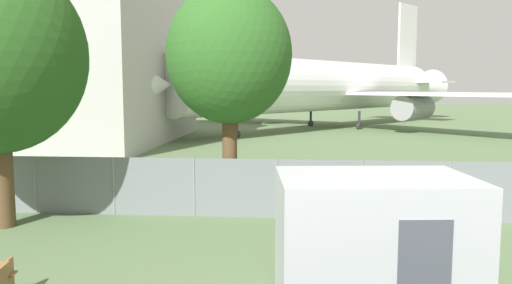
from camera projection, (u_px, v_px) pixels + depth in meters
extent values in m
cube|color=#B2B2AD|center=(10.00, 46.00, 36.93)|extent=(23.89, 19.29, 13.99)
cylinder|color=gray|center=(35.00, 185.00, 15.75)|extent=(0.07, 0.07, 1.81)
cylinder|color=gray|center=(114.00, 186.00, 15.54)|extent=(0.07, 0.07, 1.81)
cylinder|color=gray|center=(194.00, 187.00, 15.33)|extent=(0.07, 0.07, 1.81)
cylinder|color=gray|center=(277.00, 189.00, 15.12)|extent=(0.07, 0.07, 1.81)
cylinder|color=gray|center=(362.00, 190.00, 14.91)|extent=(0.07, 0.07, 1.81)
cylinder|color=gray|center=(449.00, 192.00, 14.70)|extent=(0.07, 0.07, 1.81)
cube|color=slate|center=(194.00, 187.00, 15.33)|extent=(56.00, 0.01, 1.81)
cylinder|color=white|center=(324.00, 86.00, 47.77)|extent=(26.23, 31.20, 4.79)
cone|color=white|center=(143.00, 85.00, 32.99)|extent=(6.73, 6.73, 4.79)
cone|color=white|center=(421.00, 86.00, 62.99)|extent=(7.11, 7.37, 4.31)
cube|color=white|center=(438.00, 94.00, 41.99)|extent=(14.83, 15.26, 0.30)
cylinder|color=#939399|center=(413.00, 108.00, 44.09)|extent=(4.37, 4.72, 2.16)
cube|color=white|center=(257.00, 92.00, 56.33)|extent=(16.55, 12.60, 0.30)
cylinder|color=#939399|center=(276.00, 104.00, 55.11)|extent=(4.37, 4.72, 2.16)
cube|color=white|center=(408.00, 35.00, 59.31)|extent=(2.88, 3.52, 7.19)
cube|color=white|center=(405.00, 82.00, 59.73)|extent=(10.63, 9.57, 0.20)
cylinder|color=#2D2D33|center=(237.00, 127.00, 39.65)|extent=(0.24, 0.24, 1.75)
cylinder|color=#2D2D33|center=(237.00, 134.00, 39.71)|extent=(0.58, 0.62, 0.56)
cylinder|color=#2D2D33|center=(359.00, 120.00, 47.47)|extent=(0.24, 0.24, 1.75)
cylinder|color=#2D2D33|center=(359.00, 126.00, 47.54)|extent=(0.58, 0.62, 0.56)
cylinder|color=#2D2D33|center=(311.00, 118.00, 51.39)|extent=(0.24, 0.24, 1.75)
cylinder|color=#2D2D33|center=(311.00, 123.00, 51.46)|extent=(0.58, 0.62, 0.56)
cube|color=silver|center=(373.00, 243.00, 8.83)|extent=(3.56, 2.62, 2.43)
cube|color=#4C515B|center=(424.00, 280.00, 7.72)|extent=(0.84, 0.12, 1.90)
cylinder|color=brown|center=(3.00, 180.00, 14.13)|extent=(0.59, 0.59, 2.73)
cylinder|color=brown|center=(230.00, 162.00, 15.55)|extent=(0.46, 0.46, 3.33)
ellipsoid|color=#2D6023|center=(229.00, 55.00, 15.19)|extent=(3.84, 3.84, 4.23)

